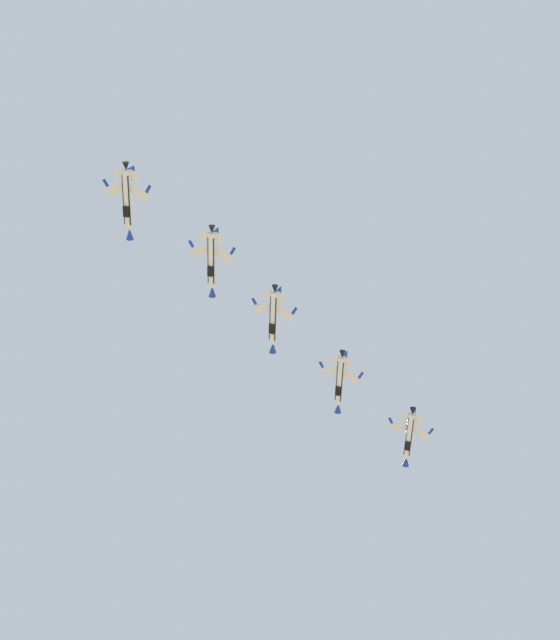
{
  "coord_description": "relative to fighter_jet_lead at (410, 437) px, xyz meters",
  "views": [
    {
      "loc": [
        -2.36,
        -7.35,
        1.44
      ],
      "look_at": [
        -2.4,
        66.01,
        148.88
      ],
      "focal_mm": 43.23,
      "sensor_mm": 36.0,
      "label": 1
    }
  ],
  "objects": [
    {
      "name": "fighter_jet_lead",
      "position": [
        0.0,
        0.0,
        0.0
      ],
      "size": [
        9.9,
        15.94,
        5.08
      ],
      "rotation": [
        0.0,
        0.41,
        0.03
      ],
      "color": "white"
    },
    {
      "name": "fighter_jet_right_wing",
      "position": [
        -31.04,
        -30.04,
        0.42
      ],
      "size": [
        9.79,
        15.94,
        5.18
      ],
      "rotation": [
        0.0,
        0.44,
        0.03
      ],
      "color": "white"
    },
    {
      "name": "fighter_jet_left_outer",
      "position": [
        -43.91,
        -42.36,
        2.75
      ],
      "size": [
        10.11,
        15.94,
        4.88
      ],
      "rotation": [
        0.0,
        0.36,
        0.03
      ],
      "color": "white"
    },
    {
      "name": "fighter_jet_left_wing",
      "position": [
        -16.28,
        -13.83,
        1.52
      ],
      "size": [
        9.75,
        15.94,
        5.21
      ],
      "rotation": [
        0.0,
        0.45,
        0.03
      ],
      "color": "white"
    },
    {
      "name": "fighter_jet_right_outer",
      "position": [
        -59.91,
        -56.03,
        0.69
      ],
      "size": [
        10.16,
        15.94,
        4.82
      ],
      "rotation": [
        0.0,
        0.34,
        0.03
      ],
      "color": "white"
    }
  ]
}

